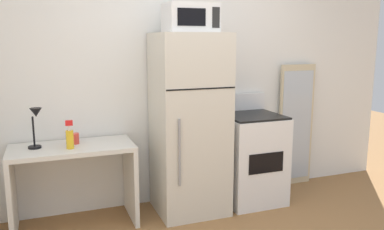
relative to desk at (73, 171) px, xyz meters
The scene contains 9 objects.
wall_back_white 1.44m from the desk, 15.93° to the left, with size 5.00×0.10×2.60m, color white.
desk is the anchor object (origin of this frame).
desk_lamp 0.55m from the desk, behind, with size 0.14×0.12×0.35m.
spray_bottle 0.34m from the desk, 101.20° to the right, with size 0.06×0.06×0.25m.
coffee_mug 0.29m from the desk, 65.06° to the left, with size 0.08×0.08×0.10m, color #D83F33.
refrigerator 1.15m from the desk, ahead, with size 0.66×0.63×1.73m.
microwave 1.74m from the desk, ahead, with size 0.46×0.35×0.26m.
oven_range 1.78m from the desk, ahead, with size 0.59×0.61×1.10m.
leaning_mirror 2.51m from the desk, ahead, with size 0.44×0.03×1.40m.
Camera 1 is at (-1.36, -2.17, 1.67)m, focal length 37.04 mm.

